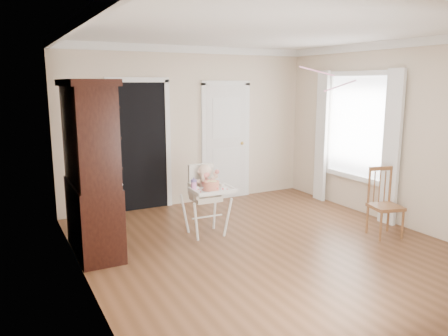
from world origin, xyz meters
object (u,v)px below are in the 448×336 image
sippy_cup (194,185)px  dining_chair (384,204)px  high_chair (206,192)px  cake (212,186)px  china_cabinet (91,168)px

sippy_cup → dining_chair: bearing=-23.4°
high_chair → cake: bearing=-95.2°
cake → dining_chair: bearing=-22.9°
high_chair → dining_chair: (2.17, -1.17, -0.18)m
sippy_cup → china_cabinet: (-1.26, 0.22, 0.30)m
cake → dining_chair: 2.41m
high_chair → dining_chair: high_chair is taller
cake → dining_chair: (2.20, -0.93, -0.31)m
sippy_cup → china_cabinet: size_ratio=0.08×
cake → sippy_cup: bearing=150.9°
high_chair → sippy_cup: (-0.24, -0.13, 0.15)m
high_chair → cake: size_ratio=3.75×
dining_chair → sippy_cup: bearing=171.1°
high_chair → china_cabinet: china_cabinet is taller
cake → sippy_cup: 0.23m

